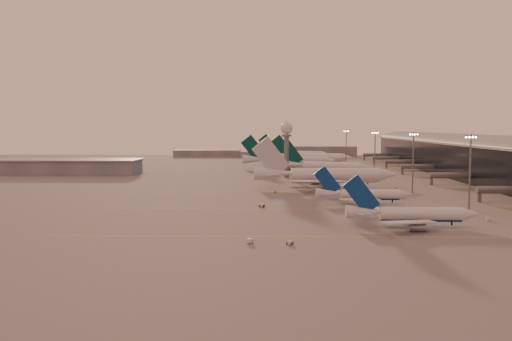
{
  "coord_description": "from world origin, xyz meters",
  "views": [
    {
      "loc": [
        -4.28,
        -168.54,
        27.49
      ],
      "look_at": [
        -10.16,
        74.75,
        7.51
      ],
      "focal_mm": 38.0,
      "sensor_mm": 36.0,
      "label": 1
    }
  ],
  "objects": [
    {
      "name": "narrowbody_mid",
      "position": [
        29.2,
        22.65,
        2.74
      ],
      "size": [
        34.56,
        27.61,
        13.51
      ],
      "color": "silver",
      "rests_on": "ground"
    },
    {
      "name": "gsv_catering_a",
      "position": [
        59.5,
        -11.32,
        1.85
      ],
      "size": [
        4.71,
        2.55,
        3.71
      ],
      "color": "silver",
      "rests_on": "ground"
    },
    {
      "name": "greentail_d",
      "position": [
        15.99,
        258.31,
        3.78
      ],
      "size": [
        57.15,
        45.48,
        21.38
      ],
      "color": "silver",
      "rests_on": "ground"
    },
    {
      "name": "narrowbody_near",
      "position": [
        34.64,
        -21.27,
        2.91
      ],
      "size": [
        36.77,
        29.37,
        14.37
      ],
      "color": "silver",
      "rests_on": "ground"
    },
    {
      "name": "gsv_tug_mid",
      "position": [
        -6.7,
        13.85,
        0.53
      ],
      "size": [
        4.11,
        3.14,
        1.04
      ],
      "color": "silver",
      "rests_on": "ground"
    },
    {
      "name": "greentail_a",
      "position": [
        27.68,
        140.26,
        3.37
      ],
      "size": [
        50.41,
        40.02,
        19.07
      ],
      "color": "silver",
      "rests_on": "ground"
    },
    {
      "name": "gsv_tug_far",
      "position": [
        23.91,
        98.1,
        0.58
      ],
      "size": [
        2.73,
        4.16,
        1.13
      ],
      "color": "silver",
      "rests_on": "ground"
    },
    {
      "name": "gsv_truck_d",
      "position": [
        -9.81,
        122.93,
        0.96
      ],
      "size": [
        3.22,
        4.93,
        1.87
      ],
      "color": "silver",
      "rests_on": "ground"
    },
    {
      "name": "gsv_catering_b",
      "position": [
        52.09,
        71.1,
        1.77
      ],
      "size": [
        4.66,
        2.87,
        3.55
      ],
      "color": "silver",
      "rests_on": "ground"
    },
    {
      "name": "gsv_truck_b",
      "position": [
        46.64,
        36.19,
        1.08
      ],
      "size": [
        5.56,
        3.77,
        2.12
      ],
      "color": "gold",
      "rests_on": "ground"
    },
    {
      "name": "gsv_truck_c",
      "position": [
        -1.61,
        53.76,
        0.98
      ],
      "size": [
        4.76,
        4.35,
        1.92
      ],
      "color": "gold",
      "rests_on": "ground"
    },
    {
      "name": "radar_tower",
      "position": [
        5.0,
        120.0,
        20.95
      ],
      "size": [
        6.4,
        6.4,
        31.1
      ],
      "color": "slate",
      "rests_on": "ground"
    },
    {
      "name": "distant_horizon",
      "position": [
        2.62,
        325.14,
        3.89
      ],
      "size": [
        165.0,
        37.5,
        9.0
      ],
      "color": "slate",
      "rests_on": "ground"
    },
    {
      "name": "taxiway_markings",
      "position": [
        30.0,
        56.0,
        0.01
      ],
      "size": [
        180.0,
        185.25,
        0.02
      ],
      "color": "#D6CB4B",
      "rests_on": "ground"
    },
    {
      "name": "mast_c",
      "position": [
        50.0,
        110.0,
        13.74
      ],
      "size": [
        3.6,
        0.56,
        25.0
      ],
      "color": "slate",
      "rests_on": "ground"
    },
    {
      "name": "ground",
      "position": [
        0.0,
        0.0,
        0.0
      ],
      "size": [
        700.0,
        700.0,
        0.0
      ],
      "primitive_type": "plane",
      "color": "#605D5D",
      "rests_on": "ground"
    },
    {
      "name": "mast_b",
      "position": [
        55.0,
        55.0,
        13.74
      ],
      "size": [
        3.6,
        0.56,
        25.0
      ],
      "color": "slate",
      "rests_on": "ground"
    },
    {
      "name": "mast_d",
      "position": [
        48.0,
        200.0,
        13.74
      ],
      "size": [
        3.6,
        0.56,
        25.0
      ],
      "color": "slate",
      "rests_on": "ground"
    },
    {
      "name": "gsv_tug_near",
      "position": [
        0.61,
        -44.69,
        0.44
      ],
      "size": [
        2.83,
        3.45,
        0.85
      ],
      "color": "silver",
      "rests_on": "ground"
    },
    {
      "name": "gsv_tug_hangar",
      "position": [
        33.07,
        153.35,
        0.58
      ],
      "size": [
        3.96,
        2.41,
        1.12
      ],
      "color": "#515456",
      "rests_on": "ground"
    },
    {
      "name": "greentail_b",
      "position": [
        8.6,
        180.91,
        3.9
      ],
      "size": [
        60.84,
        49.08,
        22.09
      ],
      "color": "silver",
      "rests_on": "ground"
    },
    {
      "name": "widebody_white",
      "position": [
        21.19,
        74.34,
        3.97
      ],
      "size": [
        65.15,
        52.05,
        22.91
      ],
      "color": "silver",
      "rests_on": "ground"
    },
    {
      "name": "hangar",
      "position": [
        -120.0,
        140.0,
        4.32
      ],
      "size": [
        82.0,
        27.0,
        8.5
      ],
      "color": "slate",
      "rests_on": "ground"
    },
    {
      "name": "greentail_c",
      "position": [
        26.55,
        221.28,
        3.77
      ],
      "size": [
        58.0,
        46.35,
        21.35
      ],
      "color": "silver",
      "rests_on": "ground"
    },
    {
      "name": "gsv_truck_a",
      "position": [
        -8.45,
        -43.26,
        1.18
      ],
      "size": [
        5.87,
        5.03,
        2.32
      ],
      "color": "silver",
      "rests_on": "ground"
    },
    {
      "name": "mast_a",
      "position": [
        58.0,
        0.0,
        13.74
      ],
      "size": [
        3.6,
        0.56,
        25.0
      ],
      "color": "slate",
      "rests_on": "ground"
    },
    {
      "name": "terminal",
      "position": [
        107.88,
        110.09,
        10.52
      ],
      "size": [
        57.0,
        362.0,
        23.04
      ],
      "color": "black",
      "rests_on": "ground"
    }
  ]
}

